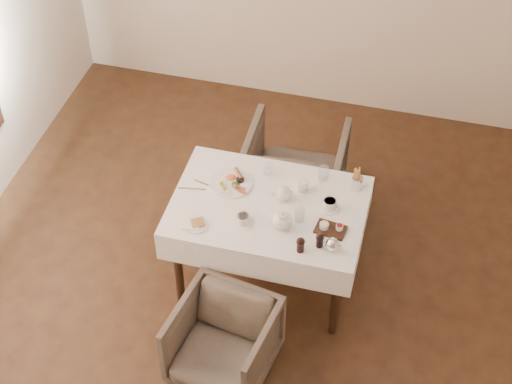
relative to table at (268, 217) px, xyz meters
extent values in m
plane|color=black|center=(-0.03, -0.34, -0.64)|extent=(5.00, 5.00, 0.00)
cube|color=black|center=(0.00, 0.00, 0.08)|extent=(1.20, 0.80, 0.04)
cube|color=white|center=(0.00, 0.00, 0.00)|extent=(1.28, 0.88, 0.23)
cylinder|color=black|center=(-0.54, 0.34, -0.29)|extent=(0.06, 0.06, 0.70)
cylinder|color=black|center=(0.54, 0.34, -0.29)|extent=(0.06, 0.06, 0.70)
cylinder|color=black|center=(-0.54, -0.34, -0.29)|extent=(0.06, 0.06, 0.70)
cylinder|color=black|center=(0.54, -0.34, -0.29)|extent=(0.06, 0.06, 0.70)
imported|color=#494135|center=(-0.09, -0.80, -0.36)|extent=(0.70, 0.71, 0.56)
imported|color=#494135|center=(0.02, 0.79, -0.29)|extent=(0.75, 0.77, 0.69)
cylinder|color=white|center=(-0.30, 0.13, 0.12)|extent=(0.30, 0.30, 0.01)
ellipsoid|color=#C85024|center=(-0.31, 0.17, 0.14)|extent=(0.07, 0.07, 0.03)
cylinder|color=brown|center=(-0.26, 0.22, 0.14)|extent=(0.09, 0.10, 0.03)
cylinder|color=black|center=(-0.24, 0.16, 0.14)|extent=(0.06, 0.06, 0.02)
cube|color=maroon|center=(-0.22, 0.08, 0.13)|extent=(0.10, 0.07, 0.01)
ellipsoid|color=#264C19|center=(-0.26, 0.12, 0.13)|extent=(0.06, 0.05, 0.02)
cylinder|color=white|center=(-0.41, -0.29, 0.12)|extent=(0.17, 0.17, 0.01)
cube|color=olive|center=(-0.40, -0.28, 0.13)|extent=(0.11, 0.11, 0.01)
cube|color=white|center=(-0.43, -0.31, 0.13)|extent=(0.12, 0.10, 0.01)
cylinder|color=white|center=(0.19, 0.20, 0.16)|extent=(0.09, 0.09, 0.08)
cylinder|color=white|center=(-0.12, -0.20, 0.12)|extent=(0.13, 0.13, 0.01)
cylinder|color=white|center=(-0.12, -0.20, 0.15)|extent=(0.10, 0.10, 0.06)
cylinder|color=#9A7845|center=(-0.12, -0.20, 0.18)|extent=(0.08, 0.08, 0.00)
cylinder|color=white|center=(0.40, 0.07, 0.12)|extent=(0.14, 0.14, 0.01)
cylinder|color=white|center=(0.40, 0.07, 0.15)|extent=(0.12, 0.12, 0.06)
cylinder|color=#9A7845|center=(0.40, 0.07, 0.18)|extent=(0.08, 0.08, 0.00)
cylinder|color=silver|center=(-0.07, 0.29, 0.16)|extent=(0.08, 0.08, 0.09)
cylinder|color=silver|center=(0.23, -0.08, 0.16)|extent=(0.09, 0.09, 0.09)
cylinder|color=silver|center=(0.30, 0.34, 0.17)|extent=(0.07, 0.07, 0.10)
cube|color=black|center=(0.44, -0.12, 0.13)|extent=(0.21, 0.15, 0.02)
cylinder|color=white|center=(0.40, -0.12, 0.15)|extent=(0.06, 0.06, 0.03)
cylinder|color=maroon|center=(0.49, -0.11, 0.15)|extent=(0.05, 0.05, 0.03)
cylinder|color=silver|center=(0.54, 0.31, 0.16)|extent=(0.08, 0.08, 0.09)
cube|color=silver|center=(-0.46, 0.08, 0.12)|extent=(0.17, 0.06, 0.00)
cube|color=silver|center=(-0.53, 0.01, 0.12)|extent=(0.19, 0.04, 0.00)
camera|label=1|loc=(0.83, -3.51, 3.81)|focal=55.00mm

